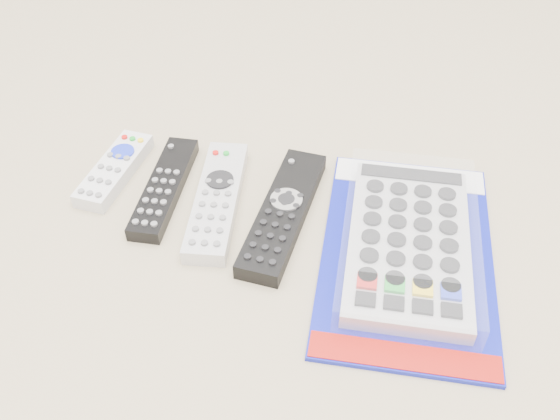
% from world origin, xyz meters
% --- Properties ---
extents(remote_small_grey, '(0.06, 0.16, 0.02)m').
position_xyz_m(remote_small_grey, '(-0.22, 0.02, 0.01)').
color(remote_small_grey, silver).
rests_on(remote_small_grey, ground).
extents(remote_slim_black, '(0.05, 0.20, 0.02)m').
position_xyz_m(remote_slim_black, '(-0.14, -0.01, 0.01)').
color(remote_slim_black, black).
rests_on(remote_slim_black, ground).
extents(remote_silver_dvd, '(0.08, 0.23, 0.03)m').
position_xyz_m(remote_silver_dvd, '(-0.06, -0.02, 0.01)').
color(remote_silver_dvd, silver).
rests_on(remote_silver_dvd, ground).
extents(remote_large_black, '(0.08, 0.24, 0.03)m').
position_xyz_m(remote_large_black, '(0.04, -0.02, 0.01)').
color(remote_large_black, black).
rests_on(remote_large_black, ground).
extents(jumbo_remote_packaged, '(0.22, 0.36, 0.05)m').
position_xyz_m(jumbo_remote_packaged, '(0.21, -0.05, 0.02)').
color(jumbo_remote_packaged, '#0E169B').
rests_on(jumbo_remote_packaged, ground).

